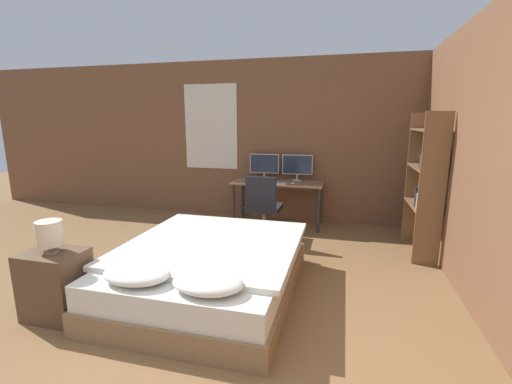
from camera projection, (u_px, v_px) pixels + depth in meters
wall_back at (282, 141)px, 5.79m from camera, size 12.00×0.08×2.70m
wall_side_right at (494, 164)px, 2.80m from camera, size 0.06×12.00×2.70m
bed at (209, 269)px, 3.40m from camera, size 1.69×2.04×0.57m
nightstand at (56, 284)px, 2.98m from camera, size 0.50×0.38×0.60m
bedside_lamp at (50, 233)px, 2.88m from camera, size 0.21×0.21×0.28m
desk at (278, 187)px, 5.58m from camera, size 1.46×0.61×0.72m
monitor_left at (264, 165)px, 5.77m from camera, size 0.50×0.16×0.43m
monitor_right at (297, 166)px, 5.64m from camera, size 0.50×0.16×0.43m
keyboard at (276, 183)px, 5.37m from camera, size 0.36×0.13×0.02m
computer_mouse at (293, 184)px, 5.30m from camera, size 0.07×0.05×0.04m
office_chair at (263, 213)px, 4.95m from camera, size 0.52×0.52×0.94m
bookshelf at (426, 180)px, 4.23m from camera, size 0.29×0.88×1.80m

